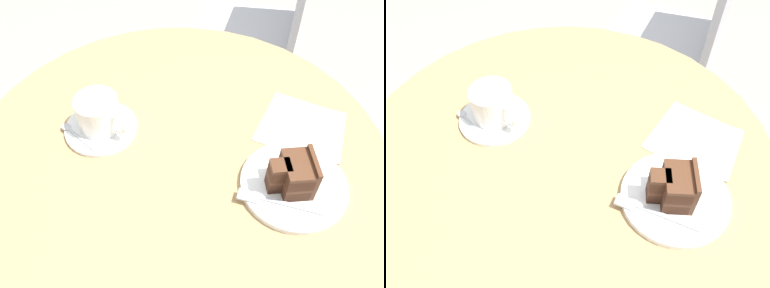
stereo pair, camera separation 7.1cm
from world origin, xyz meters
TOP-DOWN VIEW (x-y plane):
  - ground_plane at (0.00, 0.00)m, footprint 4.40×4.40m
  - cafe_table at (0.00, 0.00)m, footprint 0.85×0.85m
  - saucer at (-0.17, -0.04)m, footprint 0.15×0.15m
  - coffee_cup at (-0.17, -0.04)m, footprint 0.12×0.09m
  - teaspoon at (-0.19, -0.09)m, footprint 0.11×0.02m
  - cake_plate at (0.22, 0.08)m, footprint 0.20×0.20m
  - cake_slice at (0.21, 0.07)m, footprint 0.09×0.09m
  - fork at (0.20, 0.02)m, footprint 0.15×0.07m
  - napkin at (0.16, 0.22)m, footprint 0.20×0.18m
  - cafe_chair at (-0.21, 0.78)m, footprint 0.49×0.49m

SIDE VIEW (x-z plane):
  - ground_plane at x=0.00m, z-range -0.01..0.00m
  - cafe_chair at x=-0.21m, z-range 0.07..0.99m
  - cafe_table at x=0.00m, z-range 0.24..0.94m
  - napkin at x=0.16m, z-range 0.70..0.70m
  - saucer at x=-0.17m, z-range 0.70..0.71m
  - cake_plate at x=0.22m, z-range 0.70..0.71m
  - teaspoon at x=-0.19m, z-range 0.71..0.71m
  - fork at x=0.20m, z-range 0.71..0.71m
  - coffee_cup at x=-0.17m, z-range 0.71..0.78m
  - cake_slice at x=0.21m, z-range 0.71..0.78m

